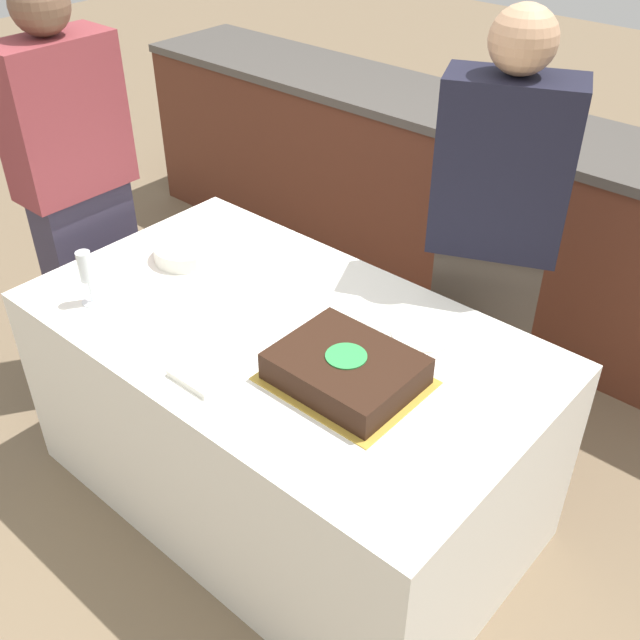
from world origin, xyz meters
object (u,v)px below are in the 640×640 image
(cake, at_px, (346,369))
(person_seated_left, at_px, (80,199))
(plate_stack, at_px, (186,251))
(wine_glass, at_px, (86,270))
(person_cutting_cake, at_px, (491,250))

(cake, height_order, person_seated_left, person_seated_left)
(cake, distance_m, person_seated_left, 1.34)
(person_seated_left, bearing_deg, plate_stack, -81.03)
(wine_glass, relative_size, person_seated_left, 0.11)
(cake, height_order, person_cutting_cake, person_cutting_cake)
(person_cutting_cake, bearing_deg, person_seated_left, 3.05)
(cake, bearing_deg, person_seated_left, 177.10)
(cake, relative_size, plate_stack, 1.86)
(cake, distance_m, person_cutting_cake, 0.76)
(person_cutting_cake, bearing_deg, plate_stack, 11.81)
(person_cutting_cake, distance_m, person_seated_left, 1.51)
(wine_glass, height_order, person_seated_left, person_seated_left)
(person_seated_left, bearing_deg, person_cutting_cake, -62.88)
(person_cutting_cake, bearing_deg, wine_glass, 24.91)
(plate_stack, height_order, person_seated_left, person_seated_left)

